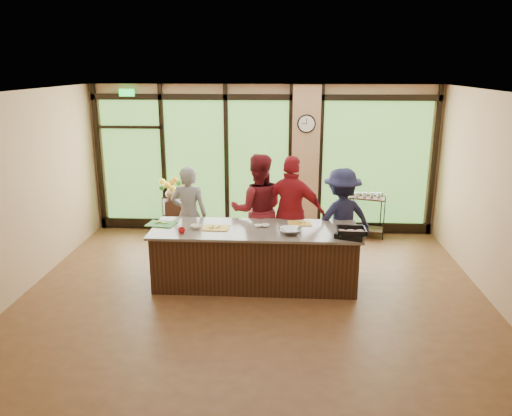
# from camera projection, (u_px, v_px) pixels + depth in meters

# --- Properties ---
(floor) EXTENTS (7.00, 7.00, 0.00)m
(floor) POSITION_uv_depth(u_px,v_px,m) (254.00, 291.00, 7.67)
(floor) COLOR brown
(floor) RESTS_ON ground
(ceiling) EXTENTS (7.00, 7.00, 0.00)m
(ceiling) POSITION_uv_depth(u_px,v_px,m) (254.00, 92.00, 6.85)
(ceiling) COLOR silver
(ceiling) RESTS_ON back_wall
(back_wall) EXTENTS (7.00, 0.00, 7.00)m
(back_wall) POSITION_uv_depth(u_px,v_px,m) (263.00, 160.00, 10.14)
(back_wall) COLOR tan
(back_wall) RESTS_ON floor
(left_wall) EXTENTS (0.00, 6.00, 6.00)m
(left_wall) POSITION_uv_depth(u_px,v_px,m) (21.00, 194.00, 7.46)
(left_wall) COLOR tan
(left_wall) RESTS_ON floor
(right_wall) EXTENTS (0.00, 6.00, 6.00)m
(right_wall) POSITION_uv_depth(u_px,v_px,m) (500.00, 201.00, 7.06)
(right_wall) COLOR tan
(right_wall) RESTS_ON floor
(window_wall) EXTENTS (6.90, 0.12, 3.00)m
(window_wall) POSITION_uv_depth(u_px,v_px,m) (271.00, 165.00, 10.11)
(window_wall) COLOR tan
(window_wall) RESTS_ON floor
(island_base) EXTENTS (3.10, 1.00, 0.88)m
(island_base) POSITION_uv_depth(u_px,v_px,m) (255.00, 258.00, 7.84)
(island_base) COLOR #331B11
(island_base) RESTS_ON floor
(countertop) EXTENTS (3.20, 1.10, 0.04)m
(countertop) POSITION_uv_depth(u_px,v_px,m) (255.00, 230.00, 7.71)
(countertop) COLOR slate
(countertop) RESTS_ON island_base
(wall_clock) EXTENTS (0.36, 0.04, 0.36)m
(wall_clock) POSITION_uv_depth(u_px,v_px,m) (306.00, 124.00, 9.75)
(wall_clock) COLOR black
(wall_clock) RESTS_ON window_wall
(cook_left) EXTENTS (0.63, 0.42, 1.73)m
(cook_left) POSITION_uv_depth(u_px,v_px,m) (189.00, 215.00, 8.61)
(cook_left) COLOR gray
(cook_left) RESTS_ON floor
(cook_midleft) EXTENTS (1.02, 0.83, 1.94)m
(cook_midleft) POSITION_uv_depth(u_px,v_px,m) (258.00, 210.00, 8.51)
(cook_midleft) COLOR maroon
(cook_midleft) RESTS_ON floor
(cook_midright) EXTENTS (1.22, 0.76, 1.94)m
(cook_midright) POSITION_uv_depth(u_px,v_px,m) (292.00, 213.00, 8.33)
(cook_midright) COLOR maroon
(cook_midright) RESTS_ON floor
(cook_right) EXTENTS (1.28, 1.01, 1.74)m
(cook_right) POSITION_uv_depth(u_px,v_px,m) (341.00, 219.00, 8.34)
(cook_right) COLOR #1A1B39
(cook_right) RESTS_ON floor
(roasting_pan) EXTENTS (0.51, 0.46, 0.07)m
(roasting_pan) POSITION_uv_depth(u_px,v_px,m) (351.00, 235.00, 7.30)
(roasting_pan) COLOR black
(roasting_pan) RESTS_ON countertop
(mixing_bowl) EXTENTS (0.39, 0.39, 0.08)m
(mixing_bowl) POSITION_uv_depth(u_px,v_px,m) (291.00, 231.00, 7.47)
(mixing_bowl) COLOR silver
(mixing_bowl) RESTS_ON countertop
(cutting_board_left) EXTENTS (0.48, 0.39, 0.01)m
(cutting_board_left) POSITION_uv_depth(u_px,v_px,m) (161.00, 224.00, 7.91)
(cutting_board_left) COLOR #31822F
(cutting_board_left) RESTS_ON countertop
(cutting_board_center) EXTENTS (0.39, 0.30, 0.01)m
(cutting_board_center) POSITION_uv_depth(u_px,v_px,m) (216.00, 228.00, 7.72)
(cutting_board_center) COLOR gold
(cutting_board_center) RESTS_ON countertop
(cutting_board_right) EXTENTS (0.39, 0.30, 0.01)m
(cutting_board_right) POSITION_uv_depth(u_px,v_px,m) (300.00, 223.00, 7.95)
(cutting_board_right) COLOR gold
(cutting_board_right) RESTS_ON countertop
(prep_bowl_near) EXTENTS (0.20, 0.20, 0.05)m
(prep_bowl_near) POSITION_uv_depth(u_px,v_px,m) (196.00, 227.00, 7.72)
(prep_bowl_near) COLOR white
(prep_bowl_near) RESTS_ON countertop
(prep_bowl_mid) EXTENTS (0.17, 0.17, 0.04)m
(prep_bowl_mid) POSITION_uv_depth(u_px,v_px,m) (266.00, 226.00, 7.78)
(prep_bowl_mid) COLOR white
(prep_bowl_mid) RESTS_ON countertop
(prep_bowl_far) EXTENTS (0.15, 0.15, 0.03)m
(prep_bowl_far) POSITION_uv_depth(u_px,v_px,m) (258.00, 226.00, 7.79)
(prep_bowl_far) COLOR white
(prep_bowl_far) RESTS_ON countertop
(red_ramekin) EXTENTS (0.14, 0.14, 0.09)m
(red_ramekin) POSITION_uv_depth(u_px,v_px,m) (182.00, 231.00, 7.48)
(red_ramekin) COLOR red
(red_ramekin) RESTS_ON countertop
(flower_stand) EXTENTS (0.48, 0.48, 0.74)m
(flower_stand) POSITION_uv_depth(u_px,v_px,m) (173.00, 216.00, 10.26)
(flower_stand) COLOR #331B11
(flower_stand) RESTS_ON floor
(flower_vase) EXTENTS (0.27, 0.27, 0.27)m
(flower_vase) POSITION_uv_depth(u_px,v_px,m) (172.00, 192.00, 10.12)
(flower_vase) COLOR #7C6144
(flower_vase) RESTS_ON flower_stand
(bar_cart) EXTENTS (0.76, 0.56, 0.93)m
(bar_cart) POSITION_uv_depth(u_px,v_px,m) (367.00, 210.00, 9.96)
(bar_cart) COLOR #331B11
(bar_cart) RESTS_ON floor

